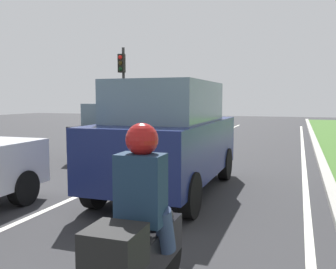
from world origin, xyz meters
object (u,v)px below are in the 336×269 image
object	(u,v)px
motorcycle	(141,259)
rider_person	(142,187)
car_hatchback_far	(120,130)
traffic_light_overhead_left	(122,78)
car_suv_ahead	(169,136)

from	to	relation	value
motorcycle	rider_person	xyz separation A→B (m)	(-0.00, 0.05, 0.62)
car_hatchback_far	rider_person	size ratio (longest dim) A/B	3.23
motorcycle	traffic_light_overhead_left	xyz separation A→B (m)	(-7.08, 14.04, 2.40)
car_suv_ahead	motorcycle	size ratio (longest dim) A/B	2.37
car_suv_ahead	car_hatchback_far	world-z (taller)	car_suv_ahead
traffic_light_overhead_left	rider_person	bearing A→B (deg)	-63.15
car_suv_ahead	rider_person	world-z (taller)	car_suv_ahead
motorcycle	traffic_light_overhead_left	world-z (taller)	traffic_light_overhead_left
traffic_light_overhead_left	motorcycle	bearing A→B (deg)	-63.23
car_suv_ahead	car_hatchback_far	bearing A→B (deg)	128.15
car_hatchback_far	motorcycle	bearing A→B (deg)	-59.91
car_hatchback_far	car_suv_ahead	bearing A→B (deg)	-49.42
car_suv_ahead	traffic_light_overhead_left	bearing A→B (deg)	120.90
rider_person	traffic_light_overhead_left	world-z (taller)	traffic_light_overhead_left
rider_person	car_suv_ahead	bearing A→B (deg)	105.74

